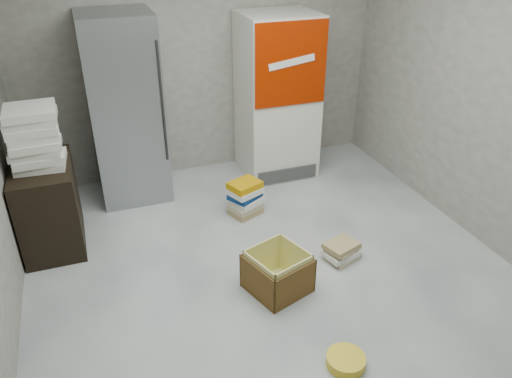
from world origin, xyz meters
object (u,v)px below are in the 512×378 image
at_px(coke_cooler, 277,96).
at_px(phonebook_stack_main, 246,198).
at_px(wood_shelf, 49,206).
at_px(cardboard_box, 277,274).
at_px(steel_fridge, 126,110).

xyz_separation_m(coke_cooler, phonebook_stack_main, (-0.66, -0.84, -0.72)).
relative_size(coke_cooler, wood_shelf, 2.25).
bearing_deg(phonebook_stack_main, cardboard_box, -119.97).
bearing_deg(steel_fridge, cardboard_box, -67.03).
bearing_deg(coke_cooler, steel_fridge, 179.82).
bearing_deg(wood_shelf, coke_cooler, 16.28).
xyz_separation_m(wood_shelf, phonebook_stack_main, (1.82, -0.11, -0.22)).
bearing_deg(coke_cooler, phonebook_stack_main, -128.34).
distance_m(steel_fridge, wood_shelf, 1.23).
relative_size(wood_shelf, phonebook_stack_main, 2.03).
relative_size(steel_fridge, coke_cooler, 1.06).
bearing_deg(steel_fridge, phonebook_stack_main, -40.45).
distance_m(coke_cooler, phonebook_stack_main, 1.29).
xyz_separation_m(coke_cooler, cardboard_box, (-0.79, -2.02, -0.76)).
relative_size(steel_fridge, wood_shelf, 2.37).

